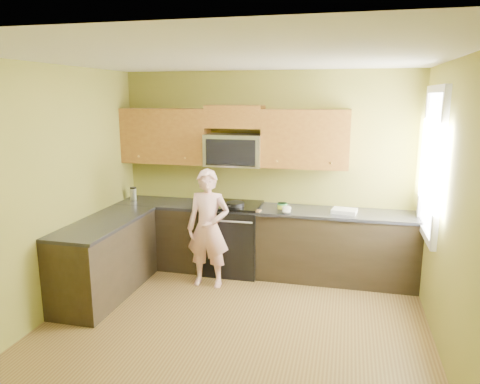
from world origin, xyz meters
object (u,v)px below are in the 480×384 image
(woman, at_px, (208,228))
(travel_mug, at_px, (134,200))
(frying_pan, at_px, (235,206))
(butter_tub, at_px, (282,208))
(microwave, at_px, (234,166))
(stove, at_px, (232,238))

(woman, distance_m, travel_mug, 1.39)
(frying_pan, height_order, butter_tub, frying_pan)
(microwave, height_order, woman, microwave)
(stove, height_order, frying_pan, frying_pan)
(frying_pan, bearing_deg, butter_tub, 30.74)
(microwave, relative_size, woman, 0.51)
(frying_pan, height_order, travel_mug, travel_mug)
(microwave, distance_m, frying_pan, 0.56)
(frying_pan, distance_m, travel_mug, 1.52)
(microwave, bearing_deg, stove, -90.00)
(woman, height_order, butter_tub, woman)
(stove, bearing_deg, butter_tub, 1.91)
(woman, xyz_separation_m, frying_pan, (0.25, 0.41, 0.20))
(stove, relative_size, butter_tub, 7.31)
(stove, relative_size, microwave, 1.25)
(microwave, bearing_deg, butter_tub, -8.63)
(frying_pan, xyz_separation_m, butter_tub, (0.60, 0.14, -0.03))
(stove, distance_m, microwave, 0.98)
(microwave, height_order, frying_pan, microwave)
(microwave, xyz_separation_m, woman, (-0.17, -0.65, -0.70))
(microwave, xyz_separation_m, frying_pan, (0.07, -0.24, -0.50))
(stove, relative_size, frying_pan, 2.32)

